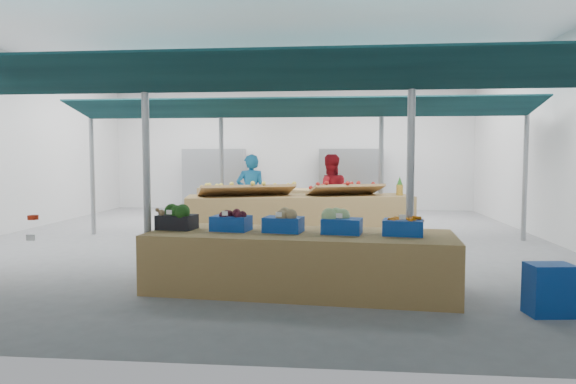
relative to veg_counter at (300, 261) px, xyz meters
name	(u,v)px	position (x,y,z in m)	size (l,w,h in m)	color
floor	(263,240)	(-1.08, 3.99, -0.39)	(13.00, 13.00, 0.00)	slate
hall	(271,120)	(-1.08, 5.42, 2.26)	(13.00, 13.00, 13.00)	silver
pole_grid	(291,155)	(-0.33, 2.24, 1.42)	(10.00, 4.60, 3.00)	gray
awnings	(291,99)	(-0.33, 2.24, 2.39)	(9.50, 7.08, 0.30)	#0A252C
back_shelving_left	(214,180)	(-3.58, 9.99, 0.61)	(2.00, 0.50, 2.00)	#B23F33
back_shelving_right	(351,181)	(0.92, 9.99, 0.61)	(2.00, 0.50, 2.00)	#B23F33
veg_counter	(300,261)	(0.00, 0.00, 0.00)	(4.00, 1.33, 0.78)	olive
fruit_counter	(300,219)	(-0.28, 3.75, 0.10)	(4.57, 1.09, 0.98)	olive
far_counter	(280,204)	(-1.15, 7.76, 0.04)	(4.78, 0.96, 0.86)	olive
crate_stack	(550,290)	(2.87, -0.80, -0.10)	(0.49, 0.34, 0.58)	navy
vendor_left	(251,194)	(-1.48, 4.85, 0.53)	(0.67, 0.44, 1.83)	#176297
vendor_right	(330,195)	(0.32, 4.85, 0.53)	(0.89, 0.69, 1.83)	maroon
crate_broccoli	(177,218)	(-1.72, 0.15, 0.55)	(0.55, 0.44, 0.35)	black
crate_beets	(231,221)	(-0.94, 0.08, 0.52)	(0.55, 0.44, 0.29)	navy
crate_celeriac	(283,221)	(-0.22, 0.02, 0.53)	(0.55, 0.44, 0.31)	navy
crate_cabbage	(342,222)	(0.55, -0.05, 0.55)	(0.55, 0.44, 0.35)	navy
crate_carrots	(403,227)	(1.33, -0.11, 0.50)	(0.55, 0.44, 0.29)	navy
sparrow	(161,212)	(-1.90, 0.03, 0.64)	(0.12, 0.09, 0.11)	brown
pole_ribbon	(33,219)	(-2.91, -1.30, 0.69)	(0.12, 0.12, 0.28)	red
apple_heap_yellow	(247,188)	(-1.33, 3.44, 0.76)	(2.02, 1.35, 0.27)	#997247
apple_heap_red	(345,188)	(0.65, 3.82, 0.76)	(1.65, 1.21, 0.27)	#997247
pineapple	(400,186)	(1.77, 4.03, 0.77)	(0.14, 0.14, 0.39)	#8C6019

